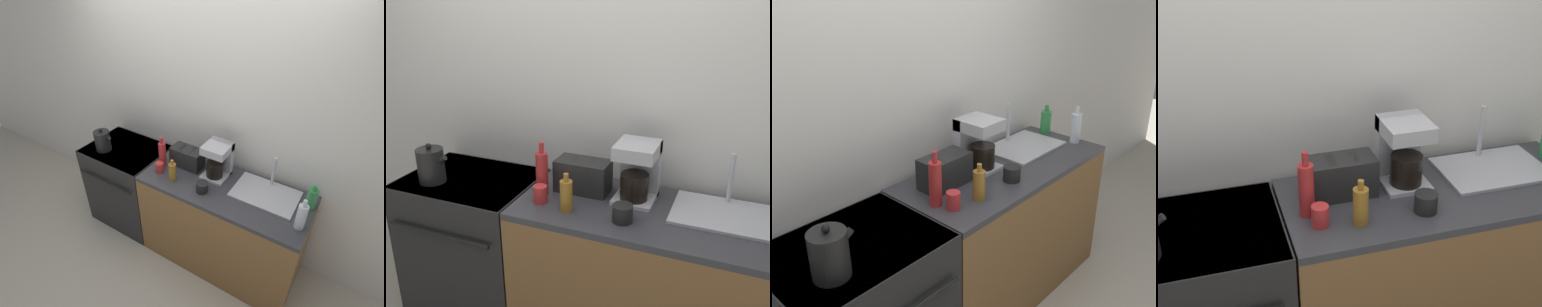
# 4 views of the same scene
# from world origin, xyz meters

# --- Properties ---
(ground_plane) EXTENTS (12.00, 12.00, 0.00)m
(ground_plane) POSITION_xyz_m (0.00, 0.00, 0.00)
(ground_plane) COLOR beige
(wall_back) EXTENTS (8.00, 0.05, 2.60)m
(wall_back) POSITION_xyz_m (0.00, 0.67, 1.30)
(wall_back) COLOR silver
(wall_back) RESTS_ON ground_plane
(stove) EXTENTS (0.77, 0.64, 0.91)m
(stove) POSITION_xyz_m (-0.60, 0.30, 0.47)
(stove) COLOR black
(stove) RESTS_ON ground_plane
(counter_block) EXTENTS (1.44, 0.62, 0.91)m
(counter_block) POSITION_xyz_m (0.51, 0.31, 0.46)
(counter_block) COLOR brown
(counter_block) RESTS_ON ground_plane
(kettle) EXTENTS (0.19, 0.15, 0.23)m
(kettle) POSITION_xyz_m (-0.77, 0.18, 1.01)
(kettle) COLOR black
(kettle) RESTS_ON stove
(toaster) EXTENTS (0.29, 0.16, 0.18)m
(toaster) POSITION_xyz_m (0.08, 0.40, 1.00)
(toaster) COLOR black
(toaster) RESTS_ON counter_block
(coffee_maker) EXTENTS (0.21, 0.23, 0.32)m
(coffee_maker) POSITION_xyz_m (0.37, 0.43, 1.08)
(coffee_maker) COLOR #B7B7BC
(coffee_maker) RESTS_ON counter_block
(sink_tray) EXTENTS (0.51, 0.36, 0.28)m
(sink_tray) POSITION_xyz_m (0.83, 0.41, 0.93)
(sink_tray) COLOR #B7B7BC
(sink_tray) RESTS_ON counter_block
(bottle_amber) EXTENTS (0.06, 0.06, 0.20)m
(bottle_amber) POSITION_xyz_m (0.09, 0.16, 1.00)
(bottle_amber) COLOR #9E6B23
(bottle_amber) RESTS_ON counter_block
(bottle_clear) EXTENTS (0.07, 0.07, 0.26)m
(bottle_clear) POSITION_xyz_m (1.16, 0.20, 1.02)
(bottle_clear) COLOR silver
(bottle_clear) RESTS_ON counter_block
(bottle_red) EXTENTS (0.07, 0.07, 0.30)m
(bottle_red) POSITION_xyz_m (-0.11, 0.28, 1.04)
(bottle_red) COLOR #B72828
(bottle_red) RESTS_ON counter_block
(bottle_green) EXTENTS (0.08, 0.08, 0.21)m
(bottle_green) POSITION_xyz_m (1.17, 0.45, 1.00)
(bottle_green) COLOR #338C47
(bottle_green) RESTS_ON counter_block
(cup_black) EXTENTS (0.10, 0.10, 0.09)m
(cup_black) POSITION_xyz_m (0.38, 0.16, 0.96)
(cup_black) COLOR black
(cup_black) RESTS_ON counter_block
(cup_red) EXTENTS (0.07, 0.07, 0.09)m
(cup_red) POSITION_xyz_m (-0.07, 0.19, 0.96)
(cup_red) COLOR red
(cup_red) RESTS_ON counter_block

